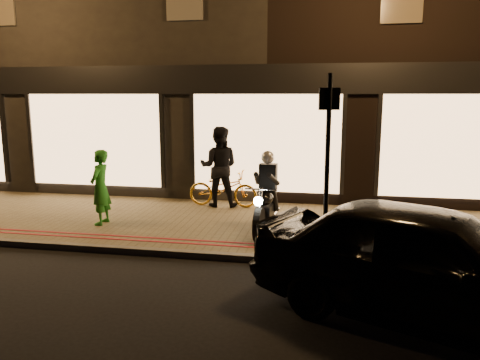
# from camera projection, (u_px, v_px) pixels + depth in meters

# --- Properties ---
(ground) EXTENTS (90.00, 90.00, 0.00)m
(ground) POSITION_uv_depth(u_px,v_px,m) (235.00, 262.00, 7.91)
(ground) COLOR black
(ground) RESTS_ON ground
(sidewalk) EXTENTS (50.00, 4.00, 0.12)m
(sidewalk) POSITION_uv_depth(u_px,v_px,m) (253.00, 226.00, 9.83)
(sidewalk) COLOR brown
(sidewalk) RESTS_ON ground
(kerb_stone) EXTENTS (50.00, 0.14, 0.12)m
(kerb_stone) POSITION_uv_depth(u_px,v_px,m) (236.00, 257.00, 7.94)
(kerb_stone) COLOR #59544C
(kerb_stone) RESTS_ON ground
(red_kerb_lines) EXTENTS (50.00, 0.26, 0.01)m
(red_kerb_lines) POSITION_uv_depth(u_px,v_px,m) (241.00, 245.00, 8.42)
(red_kerb_lines) COLOR maroon
(red_kerb_lines) RESTS_ON sidewalk
(building_row) EXTENTS (48.00, 10.11, 8.50)m
(building_row) POSITION_uv_depth(u_px,v_px,m) (286.00, 51.00, 15.84)
(building_row) COLOR black
(building_row) RESTS_ON ground
(motorcycle) EXTENTS (0.60, 1.94, 1.59)m
(motorcycle) POSITION_uv_depth(u_px,v_px,m) (266.00, 201.00, 9.16)
(motorcycle) COLOR black
(motorcycle) RESTS_ON sidewalk
(sign_post) EXTENTS (0.34, 0.16, 3.00)m
(sign_post) POSITION_uv_depth(u_px,v_px,m) (327.00, 157.00, 7.56)
(sign_post) COLOR black
(sign_post) RESTS_ON sidewalk
(bicycle_gold) EXTENTS (1.71, 0.67, 0.88)m
(bicycle_gold) POSITION_uv_depth(u_px,v_px,m) (223.00, 188.00, 11.25)
(bicycle_gold) COLOR gold
(bicycle_gold) RESTS_ON sidewalk
(person_green) EXTENTS (0.38, 0.57, 1.56)m
(person_green) POSITION_uv_depth(u_px,v_px,m) (100.00, 187.00, 9.66)
(person_green) COLOR #248022
(person_green) RESTS_ON sidewalk
(person_dark) EXTENTS (1.00, 0.81, 1.93)m
(person_dark) POSITION_uv_depth(u_px,v_px,m) (219.00, 167.00, 11.21)
(person_dark) COLOR black
(person_dark) RESTS_ON sidewalk
(parked_car) EXTENTS (4.76, 3.47, 1.51)m
(parked_car) POSITION_uv_depth(u_px,v_px,m) (429.00, 263.00, 5.71)
(parked_car) COLOR black
(parked_car) RESTS_ON ground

